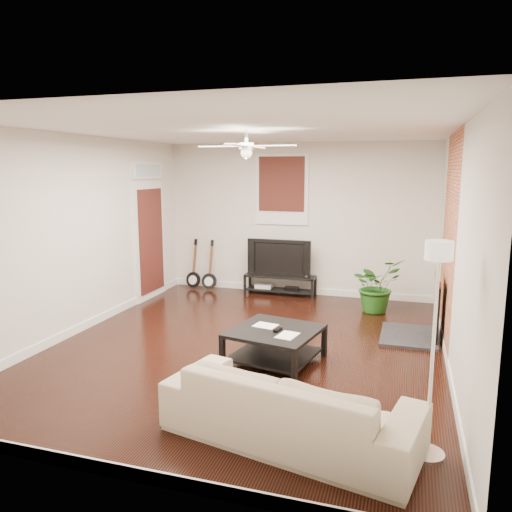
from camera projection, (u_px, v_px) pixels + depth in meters
The scene contains 14 objects.
room at pixel (247, 242), 6.31m from camera, with size 5.01×6.01×2.81m.
brick_accent at pixel (449, 240), 6.53m from camera, with size 0.02×2.20×2.80m, color #9A4C31.
fireplace at pixel (422, 306), 6.77m from camera, with size 0.80×1.10×0.92m, color black.
window_back at pixel (282, 189), 9.10m from camera, with size 1.00×0.06×1.30m, color #38160F.
door_left at pixel (150, 230), 8.84m from camera, with size 0.08×1.00×2.50m, color white.
tv_stand at pixel (280, 285), 9.22m from camera, with size 1.33×0.35×0.37m, color black.
tv at pixel (280, 257), 9.14m from camera, with size 1.19×0.16×0.68m, color black.
coffee_table at pixel (275, 346), 5.98m from camera, with size 0.98×0.98×0.41m, color black.
sofa at pixel (290, 405), 4.23m from camera, with size 2.19×0.86×0.64m, color tan.
floor_lamp at pixel (433, 352), 3.89m from camera, with size 0.30×0.30×1.79m, color silver, non-canonical shape.
potted_plant at pixel (376, 285), 8.07m from camera, with size 0.80×0.69×0.89m, color #205A19.
guitar_left at pixel (193, 264), 9.65m from camera, with size 0.30×0.21×0.98m, color black, non-canonical shape.
guitar_right at pixel (209, 265), 9.52m from camera, with size 0.30×0.21×0.98m, color black, non-canonical shape.
ceiling_fan at pixel (246, 146), 6.10m from camera, with size 1.24×1.24×0.32m, color white, non-canonical shape.
Camera 1 is at (1.96, -5.93, 2.32)m, focal length 34.62 mm.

